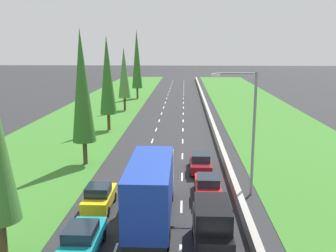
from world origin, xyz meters
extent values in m
plane|color=#28282B|center=(0.00, 60.00, 0.00)|extent=(300.00, 300.00, 0.00)
cube|color=#387528|center=(-12.65, 60.00, 0.02)|extent=(14.00, 140.00, 0.04)
cube|color=#387528|center=(14.35, 60.00, 0.02)|extent=(14.00, 140.00, 0.04)
cube|color=#9E9B93|center=(5.70, 60.00, 0.42)|extent=(0.44, 120.00, 0.85)
cube|color=white|center=(-1.75, 21.00, 0.01)|extent=(0.14, 2.00, 0.01)
cube|color=white|center=(-1.75, 27.00, 0.01)|extent=(0.14, 2.00, 0.01)
cube|color=white|center=(-1.75, 33.00, 0.01)|extent=(0.14, 2.00, 0.01)
cube|color=white|center=(-1.75, 39.00, 0.01)|extent=(0.14, 2.00, 0.01)
cube|color=white|center=(-1.75, 45.00, 0.01)|extent=(0.14, 2.00, 0.01)
cube|color=white|center=(-1.75, 51.00, 0.01)|extent=(0.14, 2.00, 0.01)
cube|color=white|center=(-1.75, 57.00, 0.01)|extent=(0.14, 2.00, 0.01)
cube|color=white|center=(-1.75, 63.00, 0.01)|extent=(0.14, 2.00, 0.01)
cube|color=white|center=(-1.75, 69.00, 0.01)|extent=(0.14, 2.00, 0.01)
cube|color=white|center=(-1.75, 75.00, 0.01)|extent=(0.14, 2.00, 0.01)
cube|color=white|center=(-1.75, 81.00, 0.01)|extent=(0.14, 2.00, 0.01)
cube|color=white|center=(-1.75, 87.00, 0.01)|extent=(0.14, 2.00, 0.01)
cube|color=white|center=(-1.75, 93.00, 0.01)|extent=(0.14, 2.00, 0.01)
cube|color=white|center=(-1.75, 99.00, 0.01)|extent=(0.14, 2.00, 0.01)
cube|color=white|center=(-1.75, 105.00, 0.01)|extent=(0.14, 2.00, 0.01)
cube|color=white|center=(-1.75, 111.00, 0.01)|extent=(0.14, 2.00, 0.01)
cube|color=white|center=(-1.75, 117.00, 0.01)|extent=(0.14, 2.00, 0.01)
cube|color=white|center=(1.75, 21.00, 0.01)|extent=(0.14, 2.00, 0.01)
cube|color=white|center=(1.75, 27.00, 0.01)|extent=(0.14, 2.00, 0.01)
cube|color=white|center=(1.75, 33.00, 0.01)|extent=(0.14, 2.00, 0.01)
cube|color=white|center=(1.75, 39.00, 0.01)|extent=(0.14, 2.00, 0.01)
cube|color=white|center=(1.75, 45.00, 0.01)|extent=(0.14, 2.00, 0.01)
cube|color=white|center=(1.75, 51.00, 0.01)|extent=(0.14, 2.00, 0.01)
cube|color=white|center=(1.75, 57.00, 0.01)|extent=(0.14, 2.00, 0.01)
cube|color=white|center=(1.75, 63.00, 0.01)|extent=(0.14, 2.00, 0.01)
cube|color=white|center=(1.75, 69.00, 0.01)|extent=(0.14, 2.00, 0.01)
cube|color=white|center=(1.75, 75.00, 0.01)|extent=(0.14, 2.00, 0.01)
cube|color=white|center=(1.75, 81.00, 0.01)|extent=(0.14, 2.00, 0.01)
cube|color=white|center=(1.75, 87.00, 0.01)|extent=(0.14, 2.00, 0.01)
cube|color=white|center=(1.75, 93.00, 0.01)|extent=(0.14, 2.00, 0.01)
cube|color=white|center=(1.75, 99.00, 0.01)|extent=(0.14, 2.00, 0.01)
cube|color=white|center=(1.75, 105.00, 0.01)|extent=(0.14, 2.00, 0.01)
cube|color=white|center=(1.75, 111.00, 0.01)|extent=(0.14, 2.00, 0.01)
cube|color=white|center=(1.75, 117.00, 0.01)|extent=(0.14, 2.00, 0.01)
cube|color=teal|center=(-3.40, 14.85, 0.68)|extent=(1.76, 4.50, 0.72)
cube|color=#19232D|center=(-3.40, 14.70, 1.34)|extent=(1.56, 1.90, 0.60)
cylinder|color=black|center=(-4.20, 16.25, 0.32)|extent=(0.22, 0.64, 0.64)
cylinder|color=black|center=(-2.60, 16.25, 0.32)|extent=(0.22, 0.64, 0.64)
cube|color=black|center=(3.37, 15.48, 1.02)|extent=(1.90, 4.90, 1.40)
cube|color=black|center=(3.37, 15.18, 2.27)|extent=(1.80, 3.10, 1.10)
cylinder|color=black|center=(2.50, 17.00, 0.32)|extent=(0.22, 0.64, 0.64)
cylinder|color=black|center=(4.24, 17.00, 0.32)|extent=(0.22, 0.64, 0.64)
cube|color=yellow|center=(-3.74, 20.54, 0.70)|extent=(1.68, 3.90, 0.76)
cube|color=#19232D|center=(-3.74, 20.24, 1.40)|extent=(1.52, 1.60, 0.64)
cylinder|color=black|center=(-4.50, 21.75, 0.32)|extent=(0.22, 0.64, 0.64)
cylinder|color=black|center=(-2.98, 21.75, 0.32)|extent=(0.22, 0.64, 0.64)
cylinder|color=black|center=(-4.50, 19.33, 0.32)|extent=(0.22, 0.64, 0.64)
cylinder|color=black|center=(-2.98, 19.33, 0.32)|extent=(0.22, 0.64, 0.64)
cube|color=black|center=(-0.07, 18.77, 0.60)|extent=(2.20, 9.40, 0.56)
cube|color=silver|center=(-0.07, 22.37, 2.13)|extent=(2.40, 2.20, 2.50)
cube|color=#19389E|center=(-0.07, 17.67, 2.53)|extent=(2.44, 7.20, 3.30)
cylinder|color=black|center=(-1.19, 22.07, 0.32)|extent=(0.22, 0.64, 0.64)
cylinder|color=black|center=(1.05, 22.07, 0.32)|extent=(0.22, 0.64, 0.64)
cylinder|color=black|center=(-1.19, 16.59, 0.32)|extent=(0.22, 0.64, 0.64)
cylinder|color=black|center=(1.05, 16.59, 0.32)|extent=(0.22, 0.64, 0.64)
cylinder|color=black|center=(-1.19, 15.51, 0.32)|extent=(0.22, 0.64, 0.64)
cylinder|color=black|center=(1.05, 15.51, 0.32)|extent=(0.22, 0.64, 0.64)
cube|color=red|center=(3.62, 22.77, 0.68)|extent=(1.76, 4.50, 0.72)
cube|color=#19232D|center=(3.62, 22.62, 1.34)|extent=(1.56, 1.90, 0.60)
cylinder|color=black|center=(2.82, 24.16, 0.32)|extent=(0.22, 0.64, 0.64)
cylinder|color=black|center=(4.42, 24.16, 0.32)|extent=(0.22, 0.64, 0.64)
cylinder|color=black|center=(2.82, 21.37, 0.32)|extent=(0.22, 0.64, 0.64)
cylinder|color=black|center=(4.42, 21.37, 0.32)|extent=(0.22, 0.64, 0.64)
cube|color=maroon|center=(3.33, 28.55, 0.68)|extent=(1.76, 4.50, 0.72)
cube|color=#19232D|center=(3.33, 28.40, 1.34)|extent=(1.56, 1.90, 0.60)
cylinder|color=black|center=(2.53, 29.94, 0.32)|extent=(0.22, 0.64, 0.64)
cylinder|color=black|center=(4.13, 29.94, 0.32)|extent=(0.22, 0.64, 0.64)
cylinder|color=black|center=(2.53, 27.15, 0.32)|extent=(0.22, 0.64, 0.64)
cylinder|color=black|center=(4.13, 27.15, 0.32)|extent=(0.22, 0.64, 0.64)
cylinder|color=#4C3823|center=(-7.23, 14.14, 1.10)|extent=(0.40, 0.40, 2.20)
cylinder|color=#4C3823|center=(-7.17, 30.02, 1.10)|extent=(0.40, 0.40, 2.20)
cone|color=#2D6623|center=(-7.17, 30.02, 7.23)|extent=(2.11, 2.11, 10.07)
cylinder|color=#4C3823|center=(-7.82, 44.37, 1.10)|extent=(0.40, 0.40, 2.20)
cone|color=#2D6623|center=(-7.82, 44.37, 7.12)|extent=(2.10, 2.10, 9.85)
cylinder|color=#4C3823|center=(-8.14, 59.72, 1.10)|extent=(0.40, 0.40, 2.20)
cone|color=#4C7F38|center=(-8.14, 59.72, 6.38)|extent=(2.06, 2.06, 8.36)
cylinder|color=#4C3823|center=(-7.82, 74.61, 1.10)|extent=(0.41, 0.41, 2.20)
cone|color=#2D6623|center=(-7.82, 74.61, 8.08)|extent=(2.15, 2.15, 11.75)
cylinder|color=gray|center=(6.83, 23.39, 4.50)|extent=(0.20, 0.20, 9.00)
cylinder|color=gray|center=(5.43, 23.39, 8.85)|extent=(2.80, 0.12, 0.12)
cube|color=silver|center=(4.03, 23.39, 8.75)|extent=(0.60, 0.28, 0.20)
camera|label=1|loc=(1.86, -2.93, 10.70)|focal=40.33mm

